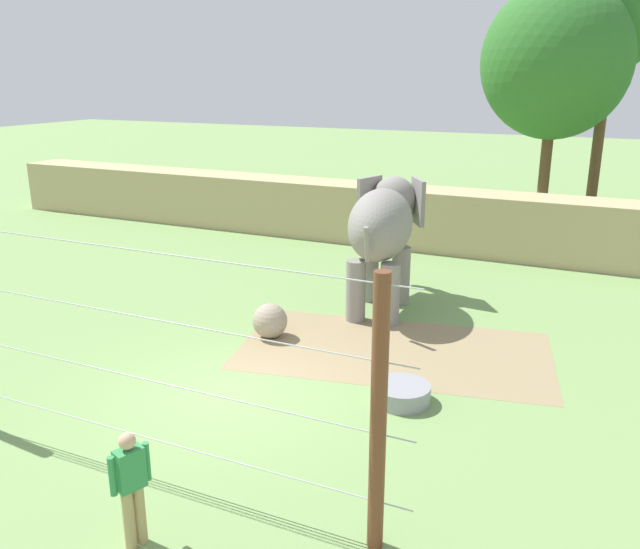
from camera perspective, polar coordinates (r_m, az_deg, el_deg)
The scene contains 10 objects.
ground_plane at distance 13.06m, azimuth -8.08°, elevation -10.30°, with size 120.00×120.00×0.00m, color #759956.
dirt_patch at distance 14.93m, azimuth 6.47°, elevation -6.58°, with size 6.90×3.73×0.01m, color #937F5B.
embankment_wall at distance 23.70m, azimuth 8.44°, elevation 4.94°, with size 36.00×1.80×2.09m, color tan.
elephant at distance 16.96m, azimuth 5.53°, elevation 4.10°, with size 2.09×4.41×3.29m.
enrichment_ball at distance 15.44m, azimuth -4.39°, elevation -4.05°, with size 0.83×0.83×0.83m, color gray.
cable_fence at distance 10.25m, azimuth -17.04°, elevation -7.07°, with size 9.16×0.21×3.80m.
zookeeper at distance 9.15m, azimuth -16.13°, elevation -17.18°, with size 0.34×0.59×1.67m.
water_tub at distance 12.68m, azimuth 7.12°, elevation -10.22°, with size 1.10×1.10×0.35m.
tree_far_left at distance 28.04m, azimuth 19.86°, elevation 17.09°, with size 5.70×5.70×9.43m.
tree_left_of_centre at distance 29.84m, azimuth 24.18°, elevation 19.54°, with size 3.89×3.89×10.09m.
Camera 1 is at (6.44, -9.66, 5.98)m, focal length 36.70 mm.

